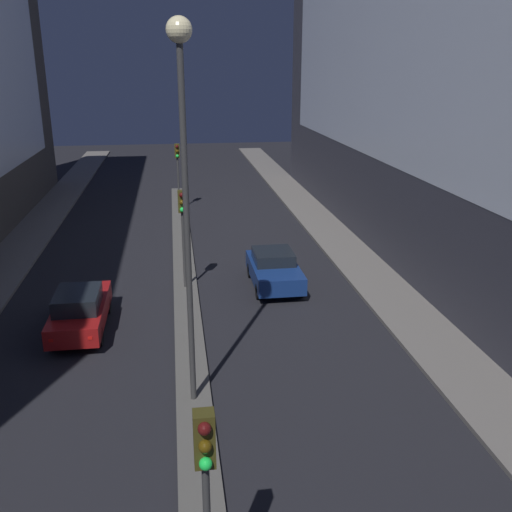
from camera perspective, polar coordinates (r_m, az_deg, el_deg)
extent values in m
cube|color=#56544F|center=(25.69, -7.15, -2.01)|extent=(0.99, 37.92, 0.15)
cube|color=#3D3814|center=(8.82, -5.19, -17.75)|extent=(0.32, 0.28, 0.90)
sphere|color=#4C0F0F|center=(8.50, -5.18, -16.83)|extent=(0.20, 0.20, 0.20)
sphere|color=#4C380A|center=(8.68, -5.12, -18.45)|extent=(0.20, 0.20, 0.20)
sphere|color=#1EEA4C|center=(8.86, -5.06, -20.00)|extent=(0.20, 0.20, 0.20)
cylinder|color=#383838|center=(23.76, -7.22, 0.58)|extent=(0.12, 0.12, 3.23)
cube|color=#3D3814|center=(23.21, -7.43, 5.44)|extent=(0.32, 0.28, 0.90)
sphere|color=#4C0F0F|center=(22.97, -7.45, 6.06)|extent=(0.20, 0.20, 0.20)
sphere|color=#4C380A|center=(23.03, -7.42, 5.34)|extent=(0.20, 0.20, 0.20)
sphere|color=#1EEA4C|center=(23.10, -7.39, 4.61)|extent=(0.20, 0.20, 0.20)
cylinder|color=#383838|center=(37.66, -7.76, 7.26)|extent=(0.12, 0.12, 3.23)
cube|color=#3D3814|center=(37.32, -7.90, 10.37)|extent=(0.32, 0.28, 0.90)
sphere|color=#4C0F0F|center=(37.10, -7.92, 10.79)|extent=(0.20, 0.20, 0.20)
sphere|color=#4C380A|center=(37.14, -7.90, 10.33)|extent=(0.20, 0.20, 0.20)
sphere|color=#1EEA4C|center=(37.18, -7.88, 9.88)|extent=(0.20, 0.20, 0.20)
cylinder|color=#383838|center=(14.63, -6.88, 1.92)|extent=(0.16, 0.16, 9.47)
sphere|color=#F9EAB2|center=(14.04, -7.71, 21.52)|extent=(0.61, 0.61, 0.61)
cube|color=maroon|center=(21.36, -17.12, -5.41)|extent=(1.74, 4.39, 0.68)
cube|color=black|center=(20.82, -17.41, -4.19)|extent=(1.48, 1.98, 0.58)
cube|color=red|center=(19.50, -19.83, -7.97)|extent=(0.14, 0.04, 0.10)
cube|color=red|center=(19.28, -16.24, -7.89)|extent=(0.14, 0.04, 0.10)
cylinder|color=black|center=(22.86, -18.46, -4.87)|extent=(0.22, 0.64, 0.64)
cylinder|color=black|center=(22.63, -14.65, -4.74)|extent=(0.22, 0.64, 0.64)
cylinder|color=black|center=(20.43, -19.70, -7.88)|extent=(0.22, 0.64, 0.64)
cylinder|color=black|center=(20.17, -15.42, -7.78)|extent=(0.22, 0.64, 0.64)
cube|color=navy|center=(24.32, 1.84, -1.57)|extent=(1.94, 4.09, 0.70)
cube|color=black|center=(24.41, 1.73, -0.03)|extent=(1.65, 1.84, 0.48)
cube|color=red|center=(26.12, -0.40, -0.05)|extent=(0.14, 0.04, 0.10)
cube|color=red|center=(26.33, 2.52, 0.09)|extent=(0.14, 0.04, 0.10)
cylinder|color=black|center=(25.49, -0.56, -1.43)|extent=(0.22, 0.64, 0.64)
cylinder|color=black|center=(25.77, 3.22, -1.24)|extent=(0.22, 0.64, 0.64)
cylinder|color=black|center=(23.15, 0.28, -3.56)|extent=(0.22, 0.64, 0.64)
cylinder|color=black|center=(23.45, 4.44, -3.32)|extent=(0.22, 0.64, 0.64)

